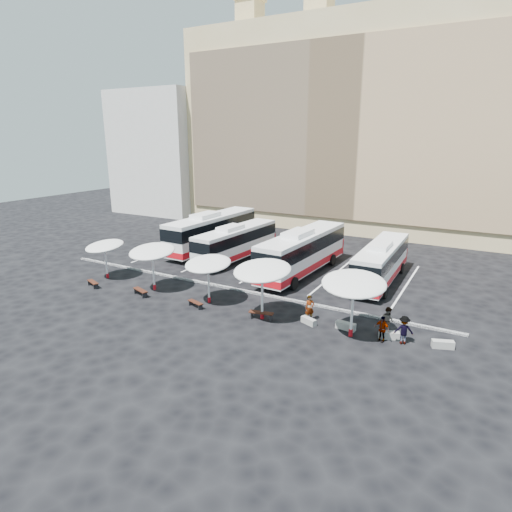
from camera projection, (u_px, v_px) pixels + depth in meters
The scene contains 26 objects.
ground at pixel (226, 291), 33.15m from camera, with size 120.00×120.00×0.00m, color black.
sandstone_building at pixel (356, 127), 56.48m from camera, with size 42.00×18.25×29.60m.
apartment_block at pixel (173, 152), 67.35m from camera, with size 14.00×14.00×18.00m, color beige.
curb_divider at pixel (229, 288), 33.55m from camera, with size 34.00×0.25×0.15m, color black.
bay_lines at pixel (273, 264), 39.87m from camera, with size 24.15×12.00×0.01m.
bus_0 at pixel (212, 230), 44.54m from camera, with size 3.27×12.80×4.04m.
bus_1 at pixel (236, 242), 41.04m from camera, with size 3.09×11.07×3.47m.
bus_2 at pixel (303, 251), 36.88m from camera, with size 3.42×12.62×3.97m.
bus_3 at pixel (381, 261), 34.73m from camera, with size 2.67×10.94×3.46m.
sunshade_0 at pixel (105, 246), 35.42m from camera, with size 3.77×3.80×3.25m.
sunshade_1 at pixel (152, 252), 32.55m from camera, with size 3.89×3.93×3.63m.
sunshade_2 at pixel (208, 264), 30.06m from camera, with size 3.28×3.32×3.42m.
sunshade_3 at pixel (262, 271), 27.22m from camera, with size 4.20×4.25×3.90m.
sunshade_4 at pixel (354, 284), 24.77m from camera, with size 4.50×4.54×3.92m.
wood_bench_0 at pixel (93, 283), 33.87m from camera, with size 1.54×0.90×0.46m.
wood_bench_1 at pixel (140, 291), 32.04m from camera, with size 1.63×0.90×0.48m.
wood_bench_2 at pixel (195, 303), 29.86m from camera, with size 1.42×0.75×0.42m.
wood_bench_3 at pixel (261, 314), 27.92m from camera, with size 1.68×0.72×0.50m.
conc_bench_0 at pixel (309, 321), 27.26m from camera, with size 1.08×0.36×0.41m, color gray.
conc_bench_1 at pixel (346, 326), 26.50m from camera, with size 1.22×0.41×0.46m, color gray.
conc_bench_2 at pixel (389, 335), 25.29m from camera, with size 1.18×0.39×0.44m, color gray.
conc_bench_3 at pixel (443, 344), 24.18m from camera, with size 1.19×0.40×0.45m, color gray.
passenger_0 at pixel (310, 308), 27.58m from camera, with size 0.63×0.42×1.74m, color black.
passenger_1 at pixel (388, 321), 25.73m from camera, with size 0.84×0.66×1.73m, color black.
passenger_2 at pixel (382, 329), 24.79m from camera, with size 0.93×0.39×1.59m, color black.
passenger_3 at pixel (404, 330), 24.53m from camera, with size 1.10×0.63×1.70m, color black.
Camera 1 is at (17.22, -26.07, 11.63)m, focal length 30.00 mm.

